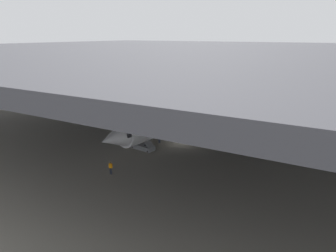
{
  "coord_description": "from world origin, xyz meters",
  "views": [
    {
      "loc": [
        24.54,
        -45.39,
        17.51
      ],
      "look_at": [
        -2.38,
        -0.19,
        2.62
      ],
      "focal_mm": 34.91,
      "sensor_mm": 36.0,
      "label": 1
    }
  ],
  "objects_px": {
    "airplane_main": "(185,115)",
    "crew_worker_near_nose": "(111,167)",
    "boarding_stairs": "(143,145)",
    "crew_worker_by_stairs": "(159,138)"
  },
  "relations": [
    {
      "from": "boarding_stairs",
      "to": "crew_worker_near_nose",
      "type": "relative_size",
      "value": 2.73
    },
    {
      "from": "crew_worker_near_nose",
      "to": "crew_worker_by_stairs",
      "type": "relative_size",
      "value": 1.06
    },
    {
      "from": "crew_worker_near_nose",
      "to": "boarding_stairs",
      "type": "bearing_deg",
      "value": 101.43
    },
    {
      "from": "boarding_stairs",
      "to": "crew_worker_near_nose",
      "type": "height_order",
      "value": "boarding_stairs"
    },
    {
      "from": "airplane_main",
      "to": "boarding_stairs",
      "type": "relative_size",
      "value": 8.05
    },
    {
      "from": "airplane_main",
      "to": "crew_worker_near_nose",
      "type": "bearing_deg",
      "value": -89.94
    },
    {
      "from": "airplane_main",
      "to": "crew_worker_near_nose",
      "type": "relative_size",
      "value": 21.98
    },
    {
      "from": "airplane_main",
      "to": "crew_worker_by_stairs",
      "type": "distance_m",
      "value": 7.22
    },
    {
      "from": "crew_worker_near_nose",
      "to": "airplane_main",
      "type": "bearing_deg",
      "value": 90.06
    },
    {
      "from": "airplane_main",
      "to": "crew_worker_near_nose",
      "type": "xyz_separation_m",
      "value": [
        0.02,
        -20.38,
        -2.53
      ]
    }
  ]
}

